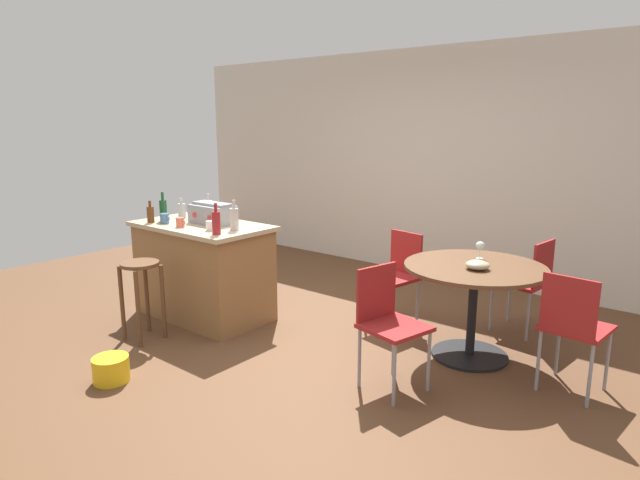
{
  "coord_description": "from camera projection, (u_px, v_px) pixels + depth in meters",
  "views": [
    {
      "loc": [
        2.94,
        -3.18,
        1.84
      ],
      "look_at": [
        0.04,
        0.38,
        0.84
      ],
      "focal_mm": 30.31,
      "sensor_mm": 36.0,
      "label": 1
    }
  ],
  "objects": [
    {
      "name": "ground_plane",
      "position": [
        289.0,
        342.0,
        4.61
      ],
      "size": [
        8.8,
        8.8,
        0.0
      ],
      "primitive_type": "plane",
      "color": "brown"
    },
    {
      "name": "back_wall",
      "position": [
        442.0,
        164.0,
        6.39
      ],
      "size": [
        8.0,
        0.1,
        2.7
      ],
      "primitive_type": "cube",
      "color": "beige",
      "rests_on": "ground_plane"
    },
    {
      "name": "kitchen_island",
      "position": [
        204.0,
        270.0,
        5.16
      ],
      "size": [
        1.33,
        0.76,
        0.91
      ],
      "color": "olive",
      "rests_on": "ground_plane"
    },
    {
      "name": "wooden_stool",
      "position": [
        141.0,
        284.0,
        4.6
      ],
      "size": [
        0.32,
        0.32,
        0.68
      ],
      "color": "brown",
      "rests_on": "ground_plane"
    },
    {
      "name": "dining_table",
      "position": [
        474.0,
        287.0,
        4.21
      ],
      "size": [
        1.09,
        1.09,
        0.76
      ],
      "color": "black",
      "rests_on": "ground_plane"
    },
    {
      "name": "folding_chair_near",
      "position": [
        397.0,
        271.0,
        4.92
      ],
      "size": [
        0.47,
        0.47,
        0.86
      ],
      "color": "maroon",
      "rests_on": "ground_plane"
    },
    {
      "name": "folding_chair_far",
      "position": [
        388.0,
        318.0,
        3.76
      ],
      "size": [
        0.48,
        0.48,
        0.86
      ],
      "color": "maroon",
      "rests_on": "ground_plane"
    },
    {
      "name": "folding_chair_left",
      "position": [
        573.0,
        324.0,
        3.64
      ],
      "size": [
        0.44,
        0.44,
        0.87
      ],
      "color": "maroon",
      "rests_on": "ground_plane"
    },
    {
      "name": "folding_chair_right",
      "position": [
        528.0,
        279.0,
        4.73
      ],
      "size": [
        0.44,
        0.44,
        0.85
      ],
      "color": "maroon",
      "rests_on": "ground_plane"
    },
    {
      "name": "toolbox",
      "position": [
        213.0,
        214.0,
        5.06
      ],
      "size": [
        0.43,
        0.26,
        0.2
      ],
      "color": "gray",
      "rests_on": "kitchen_island"
    },
    {
      "name": "bottle_0",
      "position": [
        163.0,
        210.0,
        5.2
      ],
      "size": [
        0.07,
        0.07,
        0.28
      ],
      "color": "#194C23",
      "rests_on": "kitchen_island"
    },
    {
      "name": "bottle_1",
      "position": [
        234.0,
        219.0,
        4.75
      ],
      "size": [
        0.08,
        0.08,
        0.27
      ],
      "color": "#B7B2AD",
      "rests_on": "kitchen_island"
    },
    {
      "name": "bottle_2",
      "position": [
        209.0,
        209.0,
        5.34
      ],
      "size": [
        0.08,
        0.08,
        0.25
      ],
      "color": "#B7B2AD",
      "rests_on": "kitchen_island"
    },
    {
      "name": "bottle_3",
      "position": [
        182.0,
        210.0,
        5.37
      ],
      "size": [
        0.07,
        0.07,
        0.2
      ],
      "color": "#B7B2AD",
      "rests_on": "kitchen_island"
    },
    {
      "name": "bottle_4",
      "position": [
        150.0,
        214.0,
        5.12
      ],
      "size": [
        0.07,
        0.07,
        0.21
      ],
      "color": "#603314",
      "rests_on": "kitchen_island"
    },
    {
      "name": "bottle_5",
      "position": [
        216.0,
        222.0,
        4.57
      ],
      "size": [
        0.07,
        0.07,
        0.27
      ],
      "color": "maroon",
      "rests_on": "kitchen_island"
    },
    {
      "name": "cup_0",
      "position": [
        211.0,
        226.0,
        4.75
      ],
      "size": [
        0.12,
        0.08,
        0.08
      ],
      "color": "white",
      "rests_on": "kitchen_island"
    },
    {
      "name": "cup_1",
      "position": [
        193.0,
        214.0,
        5.31
      ],
      "size": [
        0.11,
        0.07,
        0.1
      ],
      "color": "#4C7099",
      "rests_on": "kitchen_island"
    },
    {
      "name": "cup_2",
      "position": [
        165.0,
        218.0,
        5.08
      ],
      "size": [
        0.12,
        0.08,
        0.09
      ],
      "color": "#4C7099",
      "rests_on": "kitchen_island"
    },
    {
      "name": "cup_3",
      "position": [
        180.0,
        222.0,
        4.91
      ],
      "size": [
        0.11,
        0.08,
        0.09
      ],
      "color": "#DB6651",
      "rests_on": "kitchen_island"
    },
    {
      "name": "wine_glass",
      "position": [
        480.0,
        246.0,
        4.36
      ],
      "size": [
        0.07,
        0.07,
        0.14
      ],
      "color": "silver",
      "rests_on": "dining_table"
    },
    {
      "name": "serving_bowl",
      "position": [
        478.0,
        265.0,
        4.06
      ],
      "size": [
        0.18,
        0.18,
        0.07
      ],
      "primitive_type": "ellipsoid",
      "color": "tan",
      "rests_on": "dining_table"
    },
    {
      "name": "plastic_bucket",
      "position": [
        111.0,
        369.0,
        3.91
      ],
      "size": [
        0.26,
        0.26,
        0.18
      ],
      "primitive_type": "cylinder",
      "color": "yellow",
      "rests_on": "ground_plane"
    }
  ]
}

